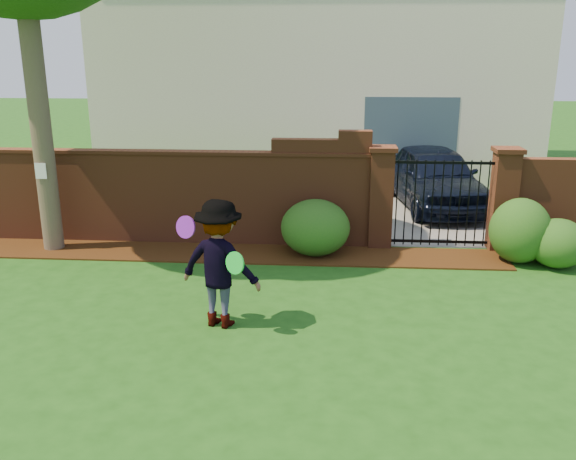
# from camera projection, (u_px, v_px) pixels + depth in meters

# --- Properties ---
(ground) EXTENTS (80.00, 80.00, 0.01)m
(ground) POSITION_uv_depth(u_px,v_px,m) (211.00, 339.00, 7.73)
(ground) COLOR #1B4B12
(ground) RESTS_ON ground
(mulch_bed) EXTENTS (11.10, 1.08, 0.03)m
(mulch_bed) POSITION_uv_depth(u_px,v_px,m) (195.00, 253.00, 10.98)
(mulch_bed) COLOR #311908
(mulch_bed) RESTS_ON ground
(brick_wall) EXTENTS (8.70, 0.31, 2.16)m
(brick_wall) POSITION_uv_depth(u_px,v_px,m) (145.00, 194.00, 11.43)
(brick_wall) COLOR brown
(brick_wall) RESTS_ON ground
(pillar_left) EXTENTS (0.50, 0.50, 1.88)m
(pillar_left) POSITION_uv_depth(u_px,v_px,m) (381.00, 197.00, 11.11)
(pillar_left) COLOR brown
(pillar_left) RESTS_ON ground
(pillar_right) EXTENTS (0.50, 0.50, 1.88)m
(pillar_right) POSITION_uv_depth(u_px,v_px,m) (503.00, 199.00, 10.96)
(pillar_right) COLOR brown
(pillar_right) RESTS_ON ground
(iron_gate) EXTENTS (1.78, 0.03, 1.60)m
(iron_gate) POSITION_uv_depth(u_px,v_px,m) (441.00, 203.00, 11.06)
(iron_gate) COLOR black
(iron_gate) RESTS_ON ground
(driveway) EXTENTS (3.20, 8.00, 0.01)m
(driveway) POSITION_uv_depth(u_px,v_px,m) (412.00, 198.00, 15.13)
(driveway) COLOR slate
(driveway) RESTS_ON ground
(house) EXTENTS (12.40, 6.40, 6.30)m
(house) POSITION_uv_depth(u_px,v_px,m) (318.00, 64.00, 18.24)
(house) COLOR #EDE6C7
(house) RESTS_ON ground
(car) EXTENTS (2.24, 4.38, 1.43)m
(car) POSITION_uv_depth(u_px,v_px,m) (438.00, 179.00, 13.86)
(car) COLOR black
(car) RESTS_ON ground
(paper_notice) EXTENTS (0.20, 0.01, 0.28)m
(paper_notice) POSITION_uv_depth(u_px,v_px,m) (41.00, 171.00, 10.63)
(paper_notice) COLOR white
(paper_notice) RESTS_ON tree
(shrub_left) EXTENTS (1.23, 1.23, 1.01)m
(shrub_left) POSITION_uv_depth(u_px,v_px,m) (315.00, 228.00, 10.79)
(shrub_left) COLOR #184B16
(shrub_left) RESTS_ON ground
(shrub_middle) EXTENTS (1.03, 1.03, 1.13)m
(shrub_middle) POSITION_uv_depth(u_px,v_px,m) (520.00, 231.00, 10.38)
(shrub_middle) COLOR #184B16
(shrub_middle) RESTS_ON ground
(shrub_right) EXTENTS (0.94, 0.94, 0.84)m
(shrub_right) POSITION_uv_depth(u_px,v_px,m) (558.00, 243.00, 10.18)
(shrub_right) COLOR #184B16
(shrub_right) RESTS_ON ground
(man) EXTENTS (1.24, 0.93, 1.71)m
(man) POSITION_uv_depth(u_px,v_px,m) (218.00, 265.00, 7.87)
(man) COLOR gray
(man) RESTS_ON ground
(frisbee_purple) EXTENTS (0.31, 0.21, 0.30)m
(frisbee_purple) POSITION_uv_depth(u_px,v_px,m) (186.00, 227.00, 7.88)
(frisbee_purple) COLOR purple
(frisbee_purple) RESTS_ON man
(frisbee_green) EXTENTS (0.28, 0.21, 0.29)m
(frisbee_green) POSITION_uv_depth(u_px,v_px,m) (235.00, 263.00, 7.56)
(frisbee_green) COLOR #1CD439
(frisbee_green) RESTS_ON man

